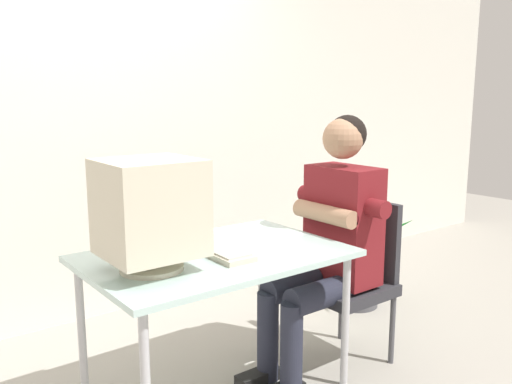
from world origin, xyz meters
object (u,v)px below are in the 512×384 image
desk (216,267)px  office_chair (353,273)px  crt_monitor (151,209)px  keyboard (215,249)px  person_seated (329,236)px  potted_plant (356,260)px

desk → office_chair: 0.88m
crt_monitor → keyboard: crt_monitor is taller
person_seated → crt_monitor: bearing=179.8°
keyboard → person_seated: person_seated is taller
desk → potted_plant: (1.43, 0.44, -0.36)m
crt_monitor → desk: bearing=7.5°
desk → office_chair: size_ratio=1.30×
keyboard → potted_plant: bearing=16.8°
person_seated → potted_plant: size_ratio=1.72×
keyboard → office_chair: 0.90m
crt_monitor → person_seated: (1.00, -0.00, -0.27)m
crt_monitor → potted_plant: 1.95m
office_chair → person_seated: person_seated is taller
crt_monitor → person_seated: 1.03m
keyboard → crt_monitor: bearing=-171.1°
keyboard → office_chair: size_ratio=0.52×
office_chair → person_seated: 0.30m
keyboard → office_chair: (0.85, -0.06, -0.28)m
potted_plant → desk: bearing=-162.9°
office_chair → desk: bearing=176.9°
desk → crt_monitor: 0.46m
desk → keyboard: keyboard is taller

